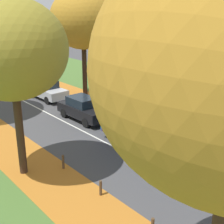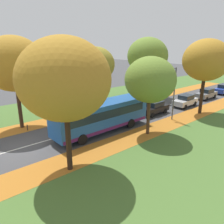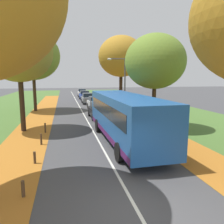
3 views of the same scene
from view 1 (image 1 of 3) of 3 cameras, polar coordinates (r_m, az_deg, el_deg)
leaf_litter_left at (r=18.35m, az=-17.45°, el=-6.79°), size 2.80×60.00×0.00m
grass_verge_right at (r=30.24m, az=2.24°, el=4.28°), size 12.00×90.00×0.01m
leaf_litter_right at (r=23.06m, az=3.86°, el=-0.54°), size 2.80×60.00×0.00m
road_centre_line at (r=25.20m, az=-13.39°, el=0.69°), size 0.12×80.00×0.01m
tree_left_near at (r=14.18m, az=-17.96°, el=10.76°), size 4.91×4.91×8.15m
tree_right_near at (r=19.59m, az=12.73°, el=11.43°), size 4.71×4.71×7.42m
tree_right_mid at (r=26.79m, az=-5.30°, el=16.54°), size 5.49×5.49×9.07m
bollard_fourth at (r=13.66m, az=-2.09°, el=-13.73°), size 0.12×0.12×0.70m
bollard_fifth at (r=15.81m, az=-8.93°, el=-8.98°), size 0.12×0.12×0.74m
streetlamp_right at (r=22.62m, az=-0.45°, el=8.90°), size 1.89×0.28×6.00m
bus at (r=16.12m, az=13.23°, el=-3.47°), size 2.80×10.44×2.98m
car_black_lead at (r=21.98m, az=-5.29°, el=0.64°), size 1.86×4.24×1.62m
car_silver_following at (r=27.32m, az=-11.84°, el=4.01°), size 1.89×4.25×1.62m
car_grey_third_in_line at (r=32.99m, az=-17.87°, el=6.07°), size 1.79×4.20×1.62m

